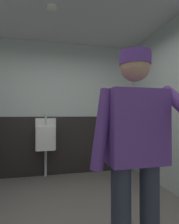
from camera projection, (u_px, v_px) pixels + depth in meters
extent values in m
cube|color=silver|center=(57.00, 108.00, 3.84)|extent=(3.97, 0.12, 2.71)
cube|color=black|center=(57.00, 145.00, 3.76)|extent=(3.37, 0.03, 1.18)
cylinder|color=white|center=(52.00, 7.00, 2.52)|extent=(0.14, 0.14, 0.03)
cube|color=white|center=(46.00, 134.00, 3.69)|extent=(0.40, 0.05, 0.65)
cube|color=white|center=(46.00, 138.00, 3.52)|extent=(0.34, 0.30, 0.45)
cylinder|color=#B7BABF|center=(46.00, 120.00, 3.68)|extent=(0.04, 0.04, 0.24)
cylinder|color=#B7BABF|center=(46.00, 162.00, 3.64)|extent=(0.05, 0.05, 0.55)
cylinder|color=#2D3342|center=(150.00, 224.00, 1.32)|extent=(0.14, 0.14, 0.88)
cube|color=#60388C|center=(135.00, 127.00, 1.30)|extent=(0.41, 0.24, 0.52)
cylinder|color=#60388C|center=(102.00, 129.00, 1.24)|extent=(0.17, 0.09, 0.56)
sphere|color=tan|center=(135.00, 67.00, 1.31)|extent=(0.21, 0.21, 0.21)
cylinder|color=#60388C|center=(135.00, 59.00, 1.31)|extent=(0.22, 0.22, 0.10)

